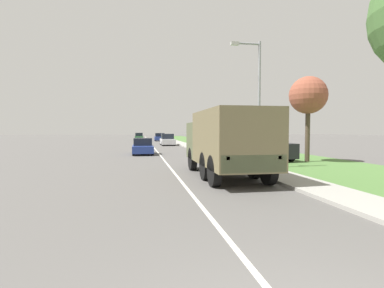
{
  "coord_description": "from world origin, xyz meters",
  "views": [
    {
      "loc": [
        -1.65,
        -2.02,
        2.1
      ],
      "look_at": [
        0.85,
        12.27,
        1.42
      ],
      "focal_mm": 28.0,
      "sensor_mm": 36.0,
      "label": 1
    }
  ],
  "objects_px": {
    "car_nearest_ahead": "(143,147)",
    "pickup_truck": "(267,147)",
    "car_fourth_ahead": "(139,137)",
    "lamp_post": "(255,92)",
    "car_third_ahead": "(160,137)",
    "car_second_ahead": "(167,140)",
    "military_truck": "(226,140)"
  },
  "relations": [
    {
      "from": "car_fourth_ahead",
      "to": "pickup_truck",
      "type": "bearing_deg",
      "value": -78.33
    },
    {
      "from": "car_second_ahead",
      "to": "pickup_truck",
      "type": "height_order",
      "value": "pickup_truck"
    },
    {
      "from": "car_nearest_ahead",
      "to": "car_second_ahead",
      "type": "distance_m",
      "value": 15.34
    },
    {
      "from": "car_nearest_ahead",
      "to": "car_second_ahead",
      "type": "relative_size",
      "value": 0.85
    },
    {
      "from": "military_truck",
      "to": "car_second_ahead",
      "type": "bearing_deg",
      "value": 90.06
    },
    {
      "from": "pickup_truck",
      "to": "lamp_post",
      "type": "xyz_separation_m",
      "value": [
        -2.77,
        -4.73,
        3.27
      ]
    },
    {
      "from": "car_fourth_ahead",
      "to": "lamp_post",
      "type": "distance_m",
      "value": 49.41
    },
    {
      "from": "car_fourth_ahead",
      "to": "lamp_post",
      "type": "height_order",
      "value": "lamp_post"
    },
    {
      "from": "pickup_truck",
      "to": "car_fourth_ahead",
      "type": "bearing_deg",
      "value": 101.67
    },
    {
      "from": "car_nearest_ahead",
      "to": "pickup_truck",
      "type": "distance_m",
      "value": 10.53
    },
    {
      "from": "military_truck",
      "to": "car_fourth_ahead",
      "type": "relative_size",
      "value": 1.73
    },
    {
      "from": "car_nearest_ahead",
      "to": "car_second_ahead",
      "type": "height_order",
      "value": "car_second_ahead"
    },
    {
      "from": "car_nearest_ahead",
      "to": "car_second_ahead",
      "type": "xyz_separation_m",
      "value": [
        3.49,
        14.94,
        0.07
      ]
    },
    {
      "from": "military_truck",
      "to": "car_second_ahead",
      "type": "relative_size",
      "value": 1.48
    },
    {
      "from": "car_third_ahead",
      "to": "pickup_truck",
      "type": "xyz_separation_m",
      "value": [
        5.21,
        -37.05,
        0.21
      ]
    },
    {
      "from": "car_third_ahead",
      "to": "pickup_truck",
      "type": "height_order",
      "value": "pickup_truck"
    },
    {
      "from": "car_second_ahead",
      "to": "pickup_truck",
      "type": "distance_m",
      "value": 21.49
    },
    {
      "from": "car_nearest_ahead",
      "to": "pickup_truck",
      "type": "xyz_separation_m",
      "value": [
        8.72,
        -5.91,
        0.25
      ]
    },
    {
      "from": "car_third_ahead",
      "to": "lamp_post",
      "type": "height_order",
      "value": "lamp_post"
    },
    {
      "from": "car_fourth_ahead",
      "to": "lamp_post",
      "type": "xyz_separation_m",
      "value": [
        6.34,
        -48.88,
        3.48
      ]
    },
    {
      "from": "car_third_ahead",
      "to": "pickup_truck",
      "type": "bearing_deg",
      "value": -81.99
    },
    {
      "from": "car_second_ahead",
      "to": "car_third_ahead",
      "type": "relative_size",
      "value": 1.15
    },
    {
      "from": "pickup_truck",
      "to": "lamp_post",
      "type": "distance_m",
      "value": 6.39
    },
    {
      "from": "military_truck",
      "to": "car_nearest_ahead",
      "type": "height_order",
      "value": "military_truck"
    },
    {
      "from": "car_nearest_ahead",
      "to": "car_fourth_ahead",
      "type": "xyz_separation_m",
      "value": [
        -0.4,
        38.24,
        0.04
      ]
    },
    {
      "from": "car_second_ahead",
      "to": "car_fourth_ahead",
      "type": "xyz_separation_m",
      "value": [
        -3.89,
        23.3,
        -0.03
      ]
    },
    {
      "from": "car_nearest_ahead",
      "to": "lamp_post",
      "type": "relative_size",
      "value": 0.59
    },
    {
      "from": "car_nearest_ahead",
      "to": "car_third_ahead",
      "type": "distance_m",
      "value": 31.34
    },
    {
      "from": "car_fourth_ahead",
      "to": "car_nearest_ahead",
      "type": "bearing_deg",
      "value": -89.4
    },
    {
      "from": "car_second_ahead",
      "to": "lamp_post",
      "type": "bearing_deg",
      "value": -84.53
    },
    {
      "from": "car_nearest_ahead",
      "to": "lamp_post",
      "type": "bearing_deg",
      "value": -60.82
    },
    {
      "from": "lamp_post",
      "to": "car_nearest_ahead",
      "type": "bearing_deg",
      "value": 119.18
    }
  ]
}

